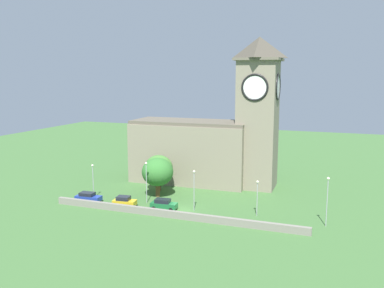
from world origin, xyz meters
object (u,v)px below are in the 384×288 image
at_px(tree_churchyard, 158,172).
at_px(tree_riverside_east, 159,168).
at_px(car_blue, 88,197).
at_px(streetlamp_west_mid, 146,176).
at_px(church, 212,139).
at_px(streetlamp_central, 194,184).
at_px(streetlamp_west_end, 93,176).
at_px(streetlamp_east_mid, 257,192).
at_px(car_green, 164,204).
at_px(streetlamp_east_end, 327,194).
at_px(car_yellow, 124,202).

height_order(tree_churchyard, tree_riverside_east, tree_churchyard).
bearing_deg(car_blue, streetlamp_west_mid, 16.90).
bearing_deg(streetlamp_west_mid, church, 69.18).
xyz_separation_m(streetlamp_central, tree_riverside_east, (-11.13, 9.48, -0.05)).
xyz_separation_m(streetlamp_west_mid, tree_riverside_east, (-1.43, 8.32, -0.34)).
bearing_deg(tree_churchyard, streetlamp_west_end, -154.25).
relative_size(tree_churchyard, tree_riverside_east, 1.04).
relative_size(car_blue, streetlamp_east_mid, 0.81).
bearing_deg(tree_churchyard, tree_riverside_east, 112.41).
distance_m(car_green, streetlamp_west_mid, 6.54).
height_order(car_blue, streetlamp_east_end, streetlamp_east_end).
bearing_deg(car_blue, streetlamp_west_end, 98.24).
relative_size(church, car_green, 6.73).
distance_m(car_green, streetlamp_east_end, 27.36).
bearing_deg(tree_riverside_east, streetlamp_west_mid, -80.25).
bearing_deg(car_blue, car_green, 2.94).
relative_size(car_green, streetlamp_west_end, 0.72).
relative_size(streetlamp_east_mid, streetlamp_east_end, 0.77).
xyz_separation_m(car_yellow, tree_churchyard, (2.88, 7.88, 3.89)).
xyz_separation_m(church, car_yellow, (-9.53, -21.49, -8.78)).
distance_m(streetlamp_west_end, streetlamp_west_mid, 10.86).
xyz_separation_m(car_green, tree_churchyard, (-4.29, 6.80, 3.90)).
xyz_separation_m(car_yellow, tree_riverside_east, (1.26, 11.81, 3.73)).
bearing_deg(car_green, streetlamp_east_end, 2.73).
relative_size(streetlamp_west_mid, tree_churchyard, 1.01).
bearing_deg(streetlamp_central, streetlamp_west_end, 179.32).
height_order(car_yellow, streetlamp_west_mid, streetlamp_west_mid).
distance_m(car_blue, car_green, 14.98).
height_order(car_yellow, streetlamp_central, streetlamp_central).
xyz_separation_m(streetlamp_west_end, tree_riverside_east, (9.38, 9.24, 0.26)).
bearing_deg(streetlamp_east_end, church, 142.18).
xyz_separation_m(streetlamp_east_mid, tree_churchyard, (-20.24, 4.38, 0.73)).
relative_size(streetlamp_east_end, tree_riverside_east, 1.07).
xyz_separation_m(car_blue, streetlamp_west_mid, (10.48, 3.18, 4.15)).
xyz_separation_m(tree_churchyard, tree_riverside_east, (-1.62, 3.93, -0.15)).
relative_size(streetlamp_east_end, tree_churchyard, 1.03).
bearing_deg(streetlamp_central, car_yellow, -169.36).
bearing_deg(streetlamp_west_mid, tree_churchyard, 87.49).
xyz_separation_m(church, tree_riverside_east, (-8.27, -9.68, -5.05)).
relative_size(car_yellow, car_green, 0.90).
height_order(streetlamp_east_end, tree_churchyard, streetlamp_east_end).
relative_size(car_green, streetlamp_east_mid, 0.78).
xyz_separation_m(church, car_blue, (-17.32, -21.18, -8.85)).
distance_m(streetlamp_central, streetlamp_east_mid, 10.81).
distance_m(streetlamp_west_end, streetlamp_east_mid, 31.25).
bearing_deg(streetlamp_central, tree_churchyard, 149.72).
bearing_deg(streetlamp_east_end, tree_churchyard, 170.00).
xyz_separation_m(streetlamp_central, tree_churchyard, (-9.51, 5.55, 0.10)).
height_order(car_green, streetlamp_central, streetlamp_central).
xyz_separation_m(car_yellow, streetlamp_east_end, (34.17, 2.36, 4.19)).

